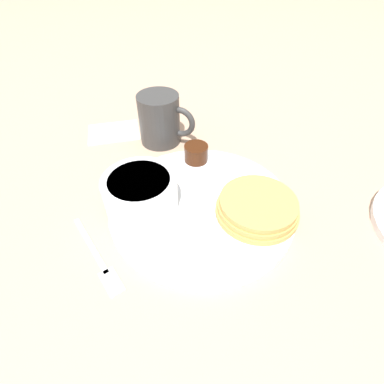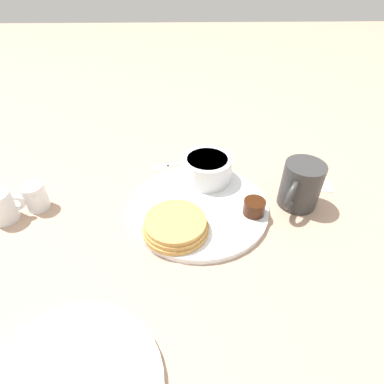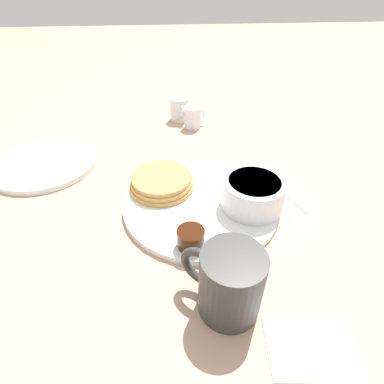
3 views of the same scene
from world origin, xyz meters
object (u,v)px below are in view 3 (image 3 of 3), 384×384
creamer_pitcher_near (193,117)px  fork (277,184)px  bowl (253,193)px  creamer_pitcher_far (179,109)px  plate (201,203)px  coffee_mug (229,282)px

creamer_pitcher_near → fork: 0.32m
creamer_pitcher_near → bowl: bearing=-78.4°
bowl → creamer_pitcher_far: 0.42m
plate → bowl: (0.09, -0.02, 0.04)m
fork → creamer_pitcher_near: bearing=117.7°
coffee_mug → fork: 0.30m
creamer_pitcher_far → fork: 0.38m
coffee_mug → fork: bearing=59.5°
creamer_pitcher_far → plate: bearing=-87.2°
fork → bowl: bearing=-135.2°
coffee_mug → creamer_pitcher_near: coffee_mug is taller
plate → bowl: bearing=-14.6°
coffee_mug → fork: size_ratio=0.69×
bowl → coffee_mug: (-0.08, -0.18, 0.01)m
plate → fork: size_ratio=1.96×
coffee_mug → creamer_pitcher_far: size_ratio=1.33×
coffee_mug → fork: coffee_mug is taller
coffee_mug → creamer_pitcher_far: 0.59m
creamer_pitcher_far → fork: size_ratio=0.52×
plate → creamer_pitcher_far: (-0.02, 0.38, 0.03)m
bowl → creamer_pitcher_near: (-0.07, 0.35, -0.01)m
coffee_mug → creamer_pitcher_near: 0.54m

